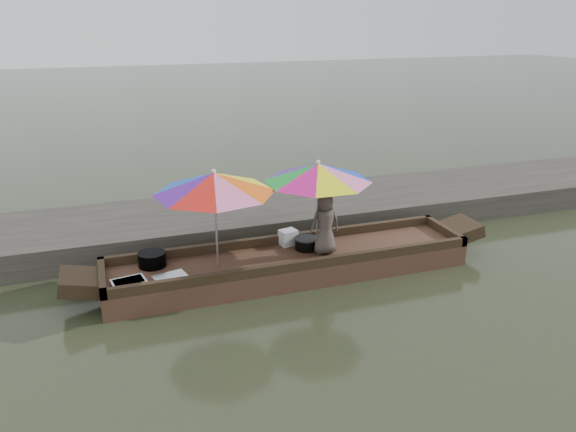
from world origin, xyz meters
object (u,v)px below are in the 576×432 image
object	(u,v)px
vendor	(325,224)
boat_hull	(290,266)
tray_crayfish	(129,283)
supply_bag	(288,237)
charcoal_grill	(307,244)
umbrella_bow	(216,219)
cooking_pot	(152,259)
tray_scallop	(171,278)
umbrella_stern	(317,207)

from	to	relation	value
vendor	boat_hull	bearing A→B (deg)	-5.76
tray_crayfish	supply_bag	xyz separation A→B (m)	(2.67, 0.71, 0.09)
charcoal_grill	vendor	bearing A→B (deg)	-48.85
tray_crayfish	umbrella_bow	size ratio (longest dim) A/B	0.26
boat_hull	tray_crayfish	xyz separation A→B (m)	(-2.54, -0.26, 0.22)
cooking_pot	tray_scallop	distance (m)	0.62
vendor	umbrella_bow	xyz separation A→B (m)	(-1.75, 0.07, 0.26)
tray_crayfish	umbrella_bow	distance (m)	1.56
cooking_pot	vendor	distance (m)	2.77
tray_crayfish	umbrella_stern	distance (m)	3.10
charcoal_grill	umbrella_stern	world-z (taller)	umbrella_stern
tray_crayfish	vendor	world-z (taller)	vendor
vendor	umbrella_stern	bearing A→B (deg)	-32.56
umbrella_bow	supply_bag	bearing A→B (deg)	18.98
cooking_pot	tray_crayfish	bearing A→B (deg)	-123.83
vendor	umbrella_stern	distance (m)	0.29
tray_scallop	umbrella_stern	world-z (taller)	umbrella_stern
umbrella_stern	vendor	bearing A→B (deg)	-34.21
supply_bag	tray_crayfish	bearing A→B (deg)	-165.01
supply_bag	boat_hull	bearing A→B (deg)	-105.41
boat_hull	umbrella_bow	world-z (taller)	umbrella_bow
boat_hull	tray_scallop	size ratio (longest dim) A/B	12.48
tray_scallop	supply_bag	xyz separation A→B (m)	(2.07, 0.71, 0.10)
charcoal_grill	supply_bag	world-z (taller)	supply_bag
charcoal_grill	umbrella_stern	bearing A→B (deg)	-58.10
tray_scallop	tray_crayfish	bearing A→B (deg)	-179.40
boat_hull	supply_bag	distance (m)	0.56
vendor	umbrella_bow	world-z (taller)	umbrella_bow
supply_bag	umbrella_stern	distance (m)	0.86
supply_bag	vendor	size ratio (longest dim) A/B	0.27
charcoal_grill	tray_scallop	bearing A→B (deg)	-169.31
umbrella_bow	umbrella_stern	distance (m)	1.65
boat_hull	tray_crayfish	world-z (taller)	tray_crayfish
boat_hull	umbrella_bow	distance (m)	1.52
tray_scallop	charcoal_grill	xyz separation A→B (m)	(2.30, 0.43, 0.06)
cooking_pot	charcoal_grill	distance (m)	2.50
boat_hull	umbrella_stern	distance (m)	1.06
tray_scallop	umbrella_bow	distance (m)	1.10
tray_crayfish	umbrella_bow	bearing A→B (deg)	11.01
umbrella_bow	umbrella_stern	xyz separation A→B (m)	(1.65, 0.00, 0.00)
cooking_pot	umbrella_stern	size ratio (longest dim) A/B	0.25
supply_bag	umbrella_bow	xyz separation A→B (m)	(-1.31, -0.45, 0.65)
boat_hull	tray_scallop	world-z (taller)	tray_scallop
cooking_pot	umbrella_bow	bearing A→B (deg)	-18.91
supply_bag	charcoal_grill	bearing A→B (deg)	-50.31
cooking_pot	supply_bag	size ratio (longest dim) A/B	1.52
boat_hull	vendor	bearing A→B (deg)	-7.41
cooking_pot	supply_bag	bearing A→B (deg)	3.05
charcoal_grill	tray_crayfish	bearing A→B (deg)	-171.35
tray_scallop	vendor	bearing A→B (deg)	4.18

